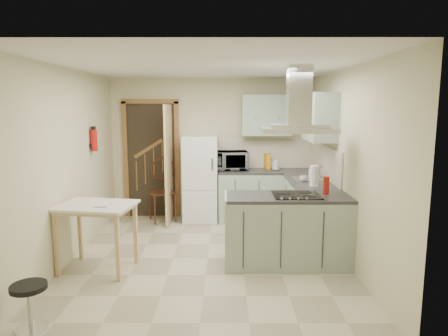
{
  "coord_description": "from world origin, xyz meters",
  "views": [
    {
      "loc": [
        0.23,
        -5.07,
        2.01
      ],
      "look_at": [
        0.22,
        0.45,
        1.15
      ],
      "focal_mm": 32.0,
      "sensor_mm": 36.0,
      "label": 1
    }
  ],
  "objects_px": {
    "bentwood_chair": "(162,193)",
    "microwave": "(231,161)",
    "fridge": "(200,179)",
    "extractor_hood": "(298,130)",
    "drop_leaf_table": "(98,237)",
    "peninsula": "(287,230)",
    "stool": "(30,307)"
  },
  "relations": [
    {
      "from": "fridge",
      "to": "microwave",
      "type": "relative_size",
      "value": 2.56
    },
    {
      "from": "fridge",
      "to": "drop_leaf_table",
      "type": "relative_size",
      "value": 1.69
    },
    {
      "from": "extractor_hood",
      "to": "microwave",
      "type": "distance_m",
      "value": 2.28
    },
    {
      "from": "fridge",
      "to": "bentwood_chair",
      "type": "bearing_deg",
      "value": -177.02
    },
    {
      "from": "fridge",
      "to": "bentwood_chair",
      "type": "distance_m",
      "value": 0.71
    },
    {
      "from": "drop_leaf_table",
      "to": "stool",
      "type": "distance_m",
      "value": 1.37
    },
    {
      "from": "fridge",
      "to": "drop_leaf_table",
      "type": "height_order",
      "value": "fridge"
    },
    {
      "from": "extractor_hood",
      "to": "microwave",
      "type": "height_order",
      "value": "extractor_hood"
    },
    {
      "from": "peninsula",
      "to": "extractor_hood",
      "type": "height_order",
      "value": "extractor_hood"
    },
    {
      "from": "bentwood_chair",
      "to": "microwave",
      "type": "xyz_separation_m",
      "value": [
        1.2,
        0.09,
        0.56
      ]
    },
    {
      "from": "fridge",
      "to": "drop_leaf_table",
      "type": "distance_m",
      "value": 2.47
    },
    {
      "from": "fridge",
      "to": "peninsula",
      "type": "xyz_separation_m",
      "value": [
        1.22,
        -1.98,
        -0.3
      ]
    },
    {
      "from": "peninsula",
      "to": "drop_leaf_table",
      "type": "distance_m",
      "value": 2.37
    },
    {
      "from": "fridge",
      "to": "bentwood_chair",
      "type": "xyz_separation_m",
      "value": [
        -0.67,
        -0.03,
        -0.24
      ]
    },
    {
      "from": "fridge",
      "to": "peninsula",
      "type": "bearing_deg",
      "value": -58.26
    },
    {
      "from": "peninsula",
      "to": "drop_leaf_table",
      "type": "xyz_separation_m",
      "value": [
        -2.36,
        -0.19,
        -0.03
      ]
    },
    {
      "from": "peninsula",
      "to": "drop_leaf_table",
      "type": "height_order",
      "value": "peninsula"
    },
    {
      "from": "fridge",
      "to": "peninsula",
      "type": "distance_m",
      "value": 2.35
    },
    {
      "from": "extractor_hood",
      "to": "bentwood_chair",
      "type": "distance_m",
      "value": 3.04
    },
    {
      "from": "bentwood_chair",
      "to": "microwave",
      "type": "relative_size",
      "value": 1.73
    },
    {
      "from": "drop_leaf_table",
      "to": "bentwood_chair",
      "type": "xyz_separation_m",
      "value": [
        0.47,
        2.13,
        0.09
      ]
    },
    {
      "from": "fridge",
      "to": "extractor_hood",
      "type": "distance_m",
      "value": 2.57
    },
    {
      "from": "extractor_hood",
      "to": "drop_leaf_table",
      "type": "xyz_separation_m",
      "value": [
        -2.46,
        -0.19,
        -1.3
      ]
    },
    {
      "from": "peninsula",
      "to": "stool",
      "type": "distance_m",
      "value": 2.99
    },
    {
      "from": "drop_leaf_table",
      "to": "microwave",
      "type": "bearing_deg",
      "value": 62.2
    },
    {
      "from": "bentwood_chair",
      "to": "stool",
      "type": "xyz_separation_m",
      "value": [
        -0.67,
        -3.47,
        -0.29
      ]
    },
    {
      "from": "fridge",
      "to": "stool",
      "type": "bearing_deg",
      "value": -110.84
    },
    {
      "from": "fridge",
      "to": "extractor_hood",
      "type": "height_order",
      "value": "extractor_hood"
    },
    {
      "from": "extractor_hood",
      "to": "stool",
      "type": "bearing_deg",
      "value": -150.15
    },
    {
      "from": "drop_leaf_table",
      "to": "bentwood_chair",
      "type": "relative_size",
      "value": 0.88
    },
    {
      "from": "peninsula",
      "to": "microwave",
      "type": "bearing_deg",
      "value": 108.76
    },
    {
      "from": "drop_leaf_table",
      "to": "peninsula",
      "type": "bearing_deg",
      "value": 13.62
    }
  ]
}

